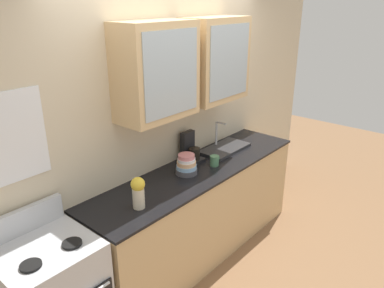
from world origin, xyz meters
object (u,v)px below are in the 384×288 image
(vase, at_px, (138,191))
(cup_near_sink, at_px, (215,161))
(coffee_maker, at_px, (191,150))
(sink_faucet, at_px, (225,148))
(bowl_stack, at_px, (186,165))

(vase, distance_m, cup_near_sink, 0.99)
(cup_near_sink, relative_size, coffee_maker, 0.43)
(sink_faucet, height_order, vase, sink_faucet)
(bowl_stack, bearing_deg, coffee_maker, 33.45)
(sink_faucet, distance_m, bowl_stack, 0.69)
(bowl_stack, relative_size, cup_near_sink, 1.61)
(sink_faucet, relative_size, vase, 2.20)
(sink_faucet, height_order, cup_near_sink, sink_faucet)
(sink_faucet, relative_size, bowl_stack, 2.81)
(vase, relative_size, cup_near_sink, 2.06)
(sink_faucet, bearing_deg, coffee_maker, 167.68)
(cup_near_sink, distance_m, coffee_maker, 0.27)
(bowl_stack, xyz_separation_m, vase, (-0.68, -0.12, 0.05))
(sink_faucet, bearing_deg, bowl_stack, -174.23)
(vase, xyz_separation_m, cup_near_sink, (0.99, 0.03, -0.09))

